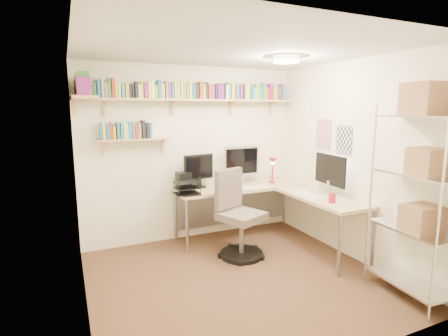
{
  "coord_description": "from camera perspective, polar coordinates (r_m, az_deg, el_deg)",
  "views": [
    {
      "loc": [
        -1.69,
        -3.3,
        1.91
      ],
      "look_at": [
        0.07,
        0.55,
        1.18
      ],
      "focal_mm": 28.0,
      "sensor_mm": 36.0,
      "label": 1
    }
  ],
  "objects": [
    {
      "name": "room_shell",
      "position": [
        3.73,
        2.58,
        4.19
      ],
      "size": [
        3.24,
        3.04,
        2.52
      ],
      "color": "#F4E7C7",
      "rests_on": "ground"
    },
    {
      "name": "corner_desk",
      "position": [
        4.98,
        4.79,
        -3.53
      ],
      "size": [
        2.07,
        1.98,
        1.35
      ],
      "color": "tan",
      "rests_on": "ground"
    },
    {
      "name": "ground",
      "position": [
        4.17,
        2.36,
        -17.52
      ],
      "size": [
        3.2,
        3.2,
        0.0
      ],
      "primitive_type": "plane",
      "color": "#4E3521",
      "rests_on": "ground"
    },
    {
      "name": "office_chair",
      "position": [
        4.58,
        2.28,
        -8.52
      ],
      "size": [
        0.65,
        0.66,
        1.13
      ],
      "rotation": [
        0.0,
        0.0,
        0.4
      ],
      "color": "black",
      "rests_on": "ground"
    },
    {
      "name": "wall_shelves",
      "position": [
        4.77,
        -9.17,
        11.05
      ],
      "size": [
        3.12,
        1.09,
        0.8
      ],
      "color": "#D8B47A",
      "rests_on": "ground"
    },
    {
      "name": "wire_rack",
      "position": [
        3.85,
        29.63,
        0.14
      ],
      "size": [
        0.48,
        0.87,
        2.15
      ],
      "rotation": [
        0.0,
        0.0,
        -0.09
      ],
      "color": "silver",
      "rests_on": "ground"
    }
  ]
}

